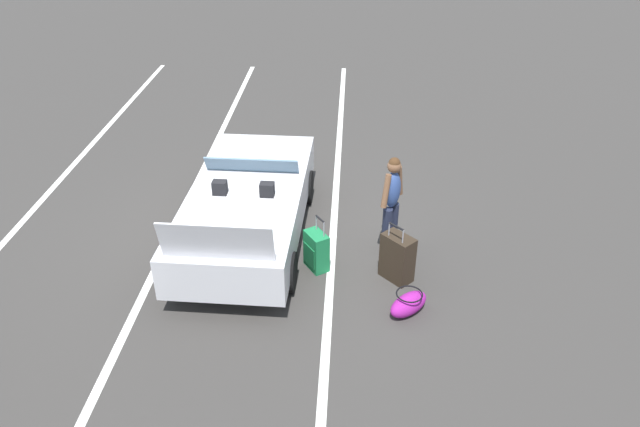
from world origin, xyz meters
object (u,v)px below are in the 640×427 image
Objects in this scene: suitcase_medium_bright at (316,251)px; traveler_person at (392,200)px; duffel_bag at (408,304)px; convertible_car at (250,201)px; suitcase_large_black at (398,258)px.

suitcase_medium_bright is 1.39m from traveler_person.
duffel_bag is 1.71m from traveler_person.
convertible_car reaches higher than suitcase_medium_bright.
traveler_person reaches higher than duffel_bag.
suitcase_large_black is at bearing 137.49° from suitcase_medium_bright.
suitcase_large_black is 1.10× the size of suitcase_medium_bright.
traveler_person is (-0.43, -2.28, 0.34)m from convertible_car.
convertible_car is 1.52m from suitcase_medium_bright.
duffel_bag is 0.41× the size of traveler_person.
convertible_car is at bearing 109.37° from suitcase_large_black.
duffel_bag is at bearing -126.27° from convertible_car.
convertible_car is 6.20× the size of duffel_bag.
suitcase_large_black is 1.43× the size of duffel_bag.
convertible_car is 2.64m from suitcase_large_black.
suitcase_large_black is (-1.15, -2.36, -0.22)m from convertible_car.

